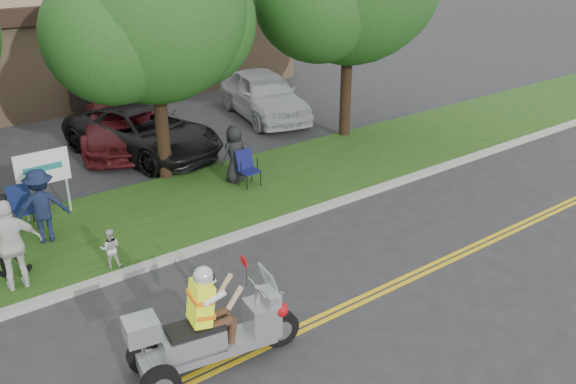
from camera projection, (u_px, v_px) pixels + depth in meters
ground at (315, 301)px, 11.59m from camera, size 120.00×120.00×0.00m
centerline_near at (336, 315)px, 11.17m from camera, size 60.00×0.10×0.01m
centerline_far at (330, 311)px, 11.28m from camera, size 60.00×0.10×0.01m
curb at (230, 238)px, 13.80m from camera, size 60.00×0.25×0.12m
grass_verge at (185, 206)px, 15.37m from camera, size 60.00×4.00×0.10m
commercial_building at (68, 42)px, 25.75m from camera, size 18.00×8.20×4.00m
tree_mid at (154, 17)px, 15.39m from camera, size 5.88×4.80×7.05m
business_sign at (43, 171)px, 14.31m from camera, size 1.25×0.06×1.75m
trike_scooter at (209, 333)px, 9.62m from camera, size 2.88×1.15×1.89m
lawn_chair_a at (21, 204)px, 14.04m from camera, size 0.56×0.58×1.00m
lawn_chair_b at (247, 166)px, 16.32m from camera, size 0.52×0.54×0.97m
spectator_adult_mid at (3, 235)px, 12.00m from camera, size 0.99×0.87×1.74m
spectator_adult_right at (12, 245)px, 11.51m from camera, size 1.11×0.54×1.84m
spectator_chair_a at (42, 206)px, 13.27m from camera, size 1.21×0.86×1.70m
spectator_chair_b at (235, 154)px, 16.44m from camera, size 0.82×0.59×1.58m
child_right at (110, 248)px, 12.41m from camera, size 0.50×0.45×0.85m
parked_car_mid at (143, 132)px, 18.67m from camera, size 3.88×5.84×1.49m
parked_car_right at (120, 119)px, 19.69m from camera, size 4.29×6.02×1.62m
parked_car_far_right at (264, 94)px, 22.33m from camera, size 3.10×5.39×1.72m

